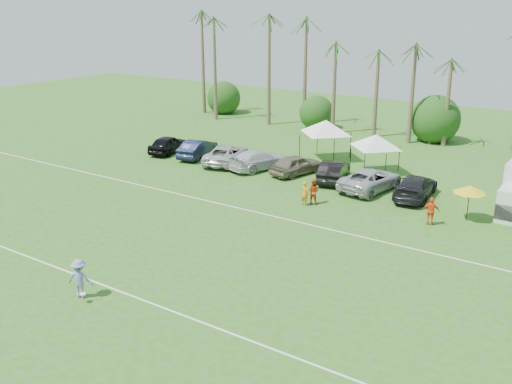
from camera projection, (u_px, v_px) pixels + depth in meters
The scene contains 28 objects.
ground at pixel (39, 291), 26.02m from camera, with size 120.00×120.00×0.00m, color #31651E.
field_lines at pixel (160, 234), 32.34m from camera, with size 80.00×12.10×0.01m.
palm_tree_0 at pixel (193, 48), 65.19m from camera, with size 2.40×2.40×8.90m.
palm_tree_1 at pixel (228, 42), 62.29m from camera, with size 2.40×2.40×9.90m.
palm_tree_2 at pixel (267, 35), 59.39m from camera, with size 2.40×2.40×10.90m.
palm_tree_3 at pixel (300, 27), 57.03m from camera, with size 2.40×2.40×11.90m.
palm_tree_4 at pixel (335, 56), 55.75m from camera, with size 2.40×2.40×8.90m.
palm_tree_5 at pixel (374, 48), 53.38m from camera, with size 2.40×2.40×9.90m.
palm_tree_6 at pixel (417, 41), 51.01m from camera, with size 2.40×2.40×10.90m.
palm_tree_7 at pixel (464, 32), 48.64m from camera, with size 2.40×2.40×11.90m.
bush_tree_0 at pixel (220, 99), 66.21m from camera, with size 4.00×4.00×4.00m.
bush_tree_1 at pixel (320, 110), 59.40m from camera, with size 4.00×4.00×4.00m.
bush_tree_2 at pixel (434, 123), 53.11m from camera, with size 4.00×4.00×4.00m.
sideline_player_a at pixel (305, 193), 36.70m from camera, with size 0.59×0.39×1.62m, color orange.
sideline_player_b at pixel (313, 191), 37.00m from camera, with size 0.81×0.63×1.67m, color #CB4A16.
sideline_player_c at pixel (431, 211), 33.44m from camera, with size 1.00×0.42×1.70m, color #FD561C.
canopy_tent_left at pixel (326, 120), 46.59m from camera, with size 4.78×4.78×3.87m.
canopy_tent_right at pixel (377, 134), 42.99m from camera, with size 4.34×4.34×3.51m.
market_umbrella at pixel (470, 189), 33.77m from camera, with size 1.98×1.98×2.20m.
frisbee_player at pixel (80, 278), 25.20m from camera, with size 1.35×1.07×1.84m.
parked_car_0 at pixel (168, 144), 49.50m from camera, with size 1.80×4.47×1.52m, color black.
parked_car_1 at pixel (198, 149), 48.04m from camera, with size 1.61×4.62×1.52m, color #131A34.
parked_car_2 at pixel (226, 154), 46.26m from camera, with size 2.53×5.48×1.52m, color #BBBCBE.
parked_car_3 at pixel (259, 160), 44.69m from camera, with size 2.13×5.25×1.52m, color silver.
parked_car_4 at pixel (296, 165), 43.32m from camera, with size 1.80×4.47×1.52m, color #7C6F5D.
parked_car_5 at pixel (333, 171), 41.73m from camera, with size 1.61×4.62×1.52m, color black.
parked_car_6 at pixel (371, 180), 39.68m from camera, with size 2.53×5.48×1.52m, color #B0B3B9.
parked_car_7 at pixel (415, 187), 38.16m from camera, with size 2.13×5.25×1.52m, color black.
Camera 1 is at (21.10, -13.87, 12.57)m, focal length 40.00 mm.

